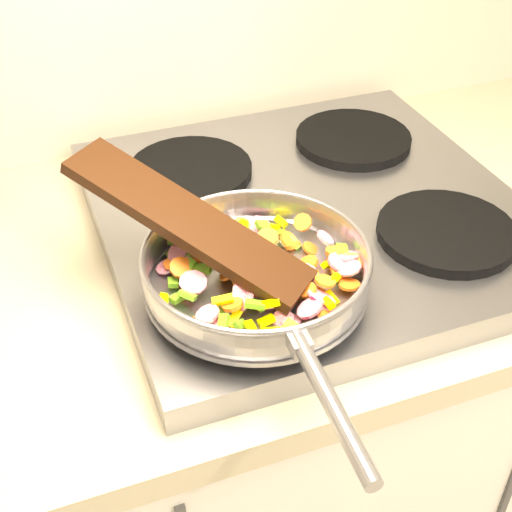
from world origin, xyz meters
name	(u,v)px	position (x,y,z in m)	size (l,w,h in m)	color
cooktop	(310,215)	(-0.70, 1.67, 0.92)	(0.60, 0.60, 0.04)	#939399
grate_fl	(254,278)	(-0.84, 1.52, 0.95)	(0.19, 0.19, 0.02)	black
grate_fr	(447,232)	(-0.56, 1.52, 0.95)	(0.19, 0.19, 0.02)	black
grate_bl	(191,170)	(-0.84, 1.81, 0.95)	(0.19, 0.19, 0.02)	black
grate_br	(353,139)	(-0.56, 1.81, 0.95)	(0.19, 0.19, 0.02)	black
saute_pan	(257,269)	(-0.85, 1.50, 0.99)	(0.31, 0.48, 0.05)	#9E9EA5
vegetable_heap	(254,270)	(-0.85, 1.51, 0.98)	(0.26, 0.25, 0.05)	#D41441
wooden_spatula	(188,221)	(-0.91, 1.56, 1.03)	(0.32, 0.07, 0.02)	black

